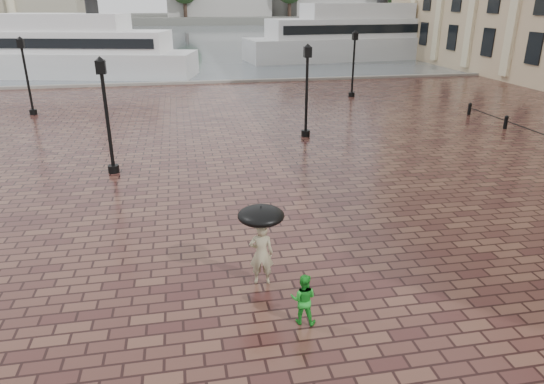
% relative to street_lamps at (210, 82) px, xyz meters
% --- Properties ---
extents(ground, '(300.00, 300.00, 0.00)m').
position_rel_street_lamps_xyz_m(ground, '(1.50, -17.50, -2.33)').
color(ground, '#361A18').
rests_on(ground, ground).
extents(harbour_water, '(240.00, 240.00, 0.00)m').
position_rel_street_lamps_xyz_m(harbour_water, '(1.50, 74.50, -2.33)').
color(harbour_water, '#485057').
rests_on(harbour_water, ground).
extents(quay_edge, '(80.00, 0.60, 0.30)m').
position_rel_street_lamps_xyz_m(quay_edge, '(1.50, 14.50, -2.33)').
color(quay_edge, slate).
rests_on(quay_edge, ground).
extents(far_shore, '(300.00, 60.00, 2.00)m').
position_rel_street_lamps_xyz_m(far_shore, '(1.50, 142.50, -1.33)').
color(far_shore, '#4C4C47').
rests_on(far_shore, ground).
extents(street_lamps, '(21.44, 14.44, 4.40)m').
position_rel_street_lamps_xyz_m(street_lamps, '(0.00, 0.00, 0.00)').
color(street_lamps, black).
rests_on(street_lamps, ground).
extents(adult_pedestrian, '(0.64, 0.47, 1.60)m').
position_rel_street_lamps_xyz_m(adult_pedestrian, '(-0.01, -16.70, -1.53)').
color(adult_pedestrian, '#9B8F6E').
rests_on(adult_pedestrian, ground).
extents(child_pedestrian, '(0.68, 0.61, 1.16)m').
position_rel_street_lamps_xyz_m(child_pedestrian, '(0.60, -18.41, -1.75)').
color(child_pedestrian, green).
rests_on(child_pedestrian, ground).
extents(ferry_near, '(23.12, 10.56, 7.37)m').
position_rel_street_lamps_xyz_m(ferry_near, '(-11.26, 20.80, -0.11)').
color(ferry_near, silver).
rests_on(ferry_near, ground).
extents(ferry_far, '(26.23, 8.93, 8.44)m').
position_rel_street_lamps_xyz_m(ferry_far, '(18.90, 29.19, 0.21)').
color(ferry_far, silver).
rests_on(ferry_far, ground).
extents(umbrella, '(1.10, 1.10, 1.11)m').
position_rel_street_lamps_xyz_m(umbrella, '(-0.01, -16.70, -0.52)').
color(umbrella, black).
rests_on(umbrella, ground).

